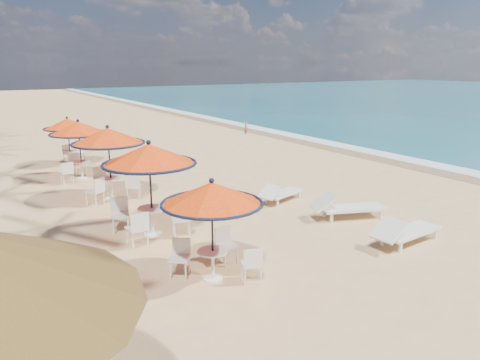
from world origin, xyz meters
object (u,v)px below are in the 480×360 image
Objects in this scene: station_4 at (68,128)px; lounger_mid at (346,206)px; lounger_far at (280,193)px; station_1 at (149,167)px; lounger_near at (405,231)px; station_0 at (213,205)px; station_2 at (108,145)px; station_3 at (78,135)px.

station_4 is 0.95× the size of lounger_mid.
station_1 is at bearing 169.32° from lounger_far.
lounger_near is at bearing -37.55° from station_1.
lounger_far is (4.57, 3.84, -1.32)m from station_0.
lounger_mid is (0.18, 2.30, 0.01)m from lounger_near.
station_1 is 5.87m from lounger_mid.
station_1 is (-0.19, 3.16, 0.25)m from station_0.
lounger_far is (4.65, -3.30, -1.53)m from station_2.
station_3 reaches higher than lounger_near.
station_2 is at bearing 117.88° from lounger_near.
station_0 reaches higher than station_4.
lounger_mid is at bearing -66.65° from station_4.
station_0 is 0.94× the size of station_3.
station_1 is 7.52m from station_3.
station_0 is at bearing -86.60° from station_1.
station_2 is 5.91m from lounger_far.
lounger_near is at bearing -74.74° from lounger_mid.
lounger_far is (-0.65, 2.39, -0.06)m from lounger_mid.
station_0 is 7.15m from station_2.
station_4 is at bearing 133.18° from lounger_mid.
lounger_near is at bearing -57.37° from station_2.
lounger_far is at bearing 40.05° from station_0.
station_2 is at bearing -87.51° from station_3.
station_4 is (0.07, 6.42, -0.17)m from station_2.
lounger_near is 4.72m from lounger_far.
lounger_mid is (5.30, -5.69, -1.48)m from station_2.
station_0 is 5.26m from lounger_near.
station_0 is 5.56m from lounger_mid.
lounger_near is (5.05, -14.41, -1.32)m from station_4.
station_0 is 3.18m from station_1.
station_4 reaches higher than lounger_near.
station_1 is at bearing 93.40° from station_0.
station_2 is at bearing -90.65° from station_4.
lounger_near reaches higher than lounger_far.
station_3 is at bearing -94.49° from station_4.
lounger_mid is (5.22, 1.45, -1.26)m from station_0.
station_3 is 1.03× the size of lounger_mid.
station_3 is at bearing 91.27° from station_0.
station_3 is (-0.05, 7.52, -0.15)m from station_1.
station_0 is 1.14× the size of lounger_far.
station_1 is 1.32× the size of lounger_far.
station_1 reaches higher than lounger_near.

